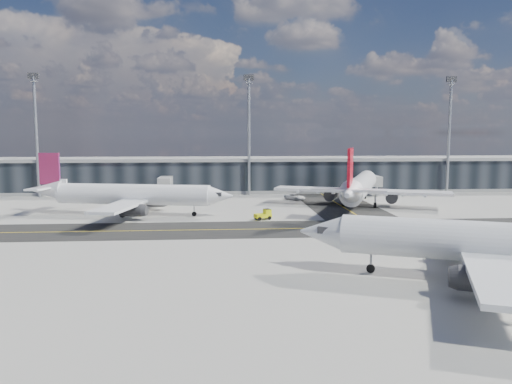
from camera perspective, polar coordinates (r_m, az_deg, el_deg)
ground at (r=75.00m, az=1.39°, el=-4.84°), size 300.00×300.00×0.00m
taxiway_lanes at (r=85.91m, az=3.29°, el=-3.35°), size 180.00×63.00×0.03m
terminal_concourse at (r=128.71m, az=-0.97°, el=1.87°), size 152.00×19.80×8.80m
floodlight_masts at (r=121.32m, az=-0.82°, el=7.02°), size 102.50×0.70×28.90m
airliner_af at (r=94.78m, az=-14.17°, el=-0.30°), size 38.24×32.82×11.39m
airliner_redtail at (r=103.77m, az=11.78°, el=0.57°), size 35.24×40.72×12.54m
airliner_near at (r=55.89m, az=26.62°, el=-5.32°), size 40.10×34.70×12.35m
baggage_tug at (r=87.25m, az=0.94°, el=-2.58°), size 3.22×2.41×1.83m
service_van at (r=113.15m, az=4.48°, el=-0.55°), size 4.97×5.51×1.42m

